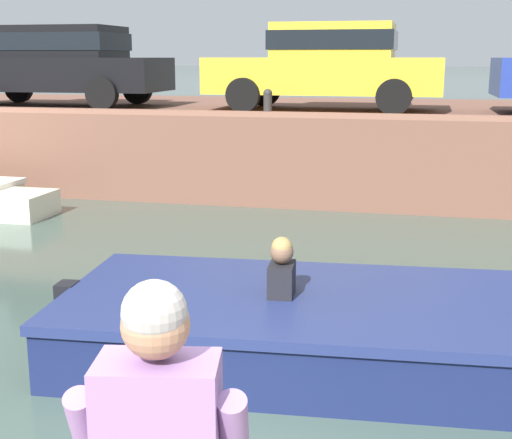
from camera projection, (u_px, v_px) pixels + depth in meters
ground_plane at (295, 303)px, 7.24m from camera, size 400.00×400.00×0.00m
far_quay_wall at (362, 144)px, 14.20m from camera, size 60.00×6.00×1.50m
far_wall_coping at (347, 116)px, 11.29m from camera, size 60.00×0.24×0.08m
motorboat_passing at (463, 337)px, 5.64m from camera, size 7.20×2.42×1.04m
car_leftmost_black at (58, 62)px, 14.05m from camera, size 4.40×1.92×1.54m
car_left_inner_yellow at (328, 63)px, 12.86m from camera, size 4.21×1.91×1.54m
mooring_bollard_mid at (268, 101)px, 11.67m from camera, size 0.15×0.15×0.45m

